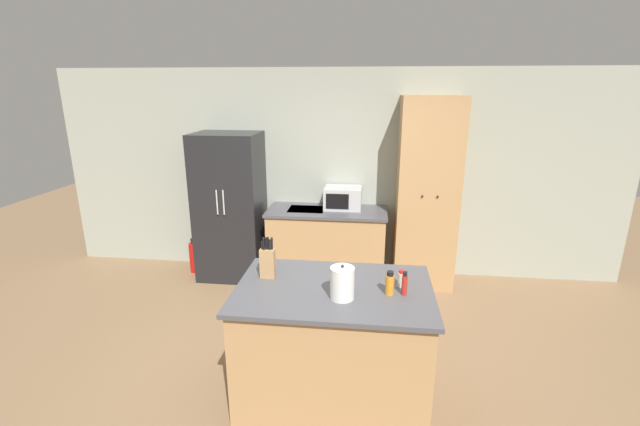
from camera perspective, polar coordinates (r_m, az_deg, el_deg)
ground_plane at (r=3.89m, az=-1.38°, el=-21.21°), size 14.00×14.00×0.00m
wall_back at (r=5.50m, az=1.99°, el=5.23°), size 7.20×0.06×2.60m
refrigerator at (r=5.50m, az=-11.88°, el=0.84°), size 0.79×0.68×1.84m
back_counter at (r=5.41m, az=0.91°, el=-4.21°), size 1.47×0.66×0.92m
pantry_cabinet at (r=5.26m, az=14.04°, el=2.44°), size 0.71×0.57×2.28m
kitchen_island at (r=3.47m, az=1.80°, el=-16.87°), size 1.46×0.98×0.94m
microwave at (r=5.31m, az=3.07°, el=2.05°), size 0.46×0.37×0.26m
knife_block at (r=3.36m, az=-7.01°, el=-6.51°), size 0.11×0.07×0.33m
spice_bottle_tall_dark at (r=3.14m, az=9.28°, el=-9.28°), size 0.06×0.06×0.18m
spice_bottle_short_red at (r=3.28m, az=10.77°, el=-8.63°), size 0.05×0.05×0.13m
spice_bottle_amber_oil at (r=3.15m, az=11.20°, el=-9.28°), size 0.04×0.04×0.18m
kettle at (r=3.04m, az=2.98°, el=-9.30°), size 0.17×0.17×0.26m
fire_extinguisher at (r=5.92m, az=-16.47°, el=-5.67°), size 0.11×0.11×0.47m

